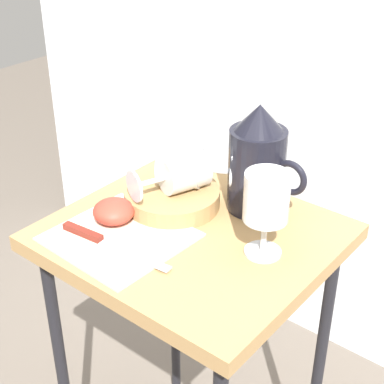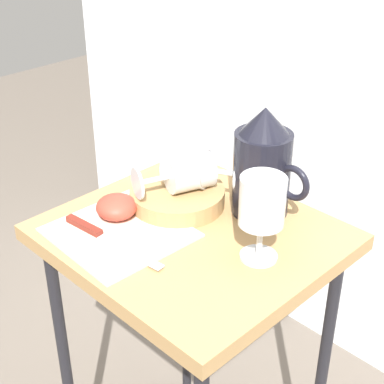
{
  "view_description": "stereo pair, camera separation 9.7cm",
  "coord_description": "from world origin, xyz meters",
  "px_view_note": "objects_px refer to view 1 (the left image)",
  "views": [
    {
      "loc": [
        0.57,
        -0.7,
        1.32
      ],
      "look_at": [
        0.0,
        0.0,
        0.8
      ],
      "focal_mm": 55.7,
      "sensor_mm": 36.0,
      "label": 1
    },
    {
      "loc": [
        0.64,
        -0.63,
        1.32
      ],
      "look_at": [
        0.0,
        0.0,
        0.8
      ],
      "focal_mm": 55.7,
      "sensor_mm": 36.0,
      "label": 2
    }
  ],
  "objects_px": {
    "basket_tray": "(172,198)",
    "wine_glass_upright": "(266,202)",
    "pitcher": "(257,168)",
    "apple_half_left": "(114,211)",
    "knife": "(99,240)",
    "table": "(192,269)",
    "wine_glass_tipped_near": "(183,167)",
    "wine_glass_tipped_far": "(182,173)"
  },
  "relations": [
    {
      "from": "table",
      "to": "pitcher",
      "type": "xyz_separation_m",
      "value": [
        0.04,
        0.14,
        0.17
      ]
    },
    {
      "from": "wine_glass_tipped_near",
      "to": "pitcher",
      "type": "bearing_deg",
      "value": 28.18
    },
    {
      "from": "knife",
      "to": "wine_glass_upright",
      "type": "bearing_deg",
      "value": 33.37
    },
    {
      "from": "basket_tray",
      "to": "pitcher",
      "type": "bearing_deg",
      "value": 36.45
    },
    {
      "from": "basket_tray",
      "to": "pitcher",
      "type": "xyz_separation_m",
      "value": [
        0.13,
        0.09,
        0.07
      ]
    },
    {
      "from": "basket_tray",
      "to": "apple_half_left",
      "type": "relative_size",
      "value": 2.4
    },
    {
      "from": "basket_tray",
      "to": "wine_glass_upright",
      "type": "bearing_deg",
      "value": -5.75
    },
    {
      "from": "wine_glass_upright",
      "to": "wine_glass_tipped_far",
      "type": "distance_m",
      "value": 0.21
    },
    {
      "from": "basket_tray",
      "to": "pitcher",
      "type": "height_order",
      "value": "pitcher"
    },
    {
      "from": "wine_glass_upright",
      "to": "pitcher",
      "type": "bearing_deg",
      "value": 128.85
    },
    {
      "from": "pitcher",
      "to": "knife",
      "type": "xyz_separation_m",
      "value": [
        -0.14,
        -0.27,
        -0.08
      ]
    },
    {
      "from": "wine_glass_tipped_far",
      "to": "apple_half_left",
      "type": "xyz_separation_m",
      "value": [
        -0.06,
        -0.13,
        -0.04
      ]
    },
    {
      "from": "basket_tray",
      "to": "wine_glass_tipped_far",
      "type": "relative_size",
      "value": 1.13
    },
    {
      "from": "table",
      "to": "basket_tray",
      "type": "xyz_separation_m",
      "value": [
        -0.08,
        0.04,
        0.1
      ]
    },
    {
      "from": "basket_tray",
      "to": "wine_glass_upright",
      "type": "relative_size",
      "value": 1.2
    },
    {
      "from": "table",
      "to": "basket_tray",
      "type": "distance_m",
      "value": 0.14
    },
    {
      "from": "wine_glass_tipped_far",
      "to": "wine_glass_tipped_near",
      "type": "bearing_deg",
      "value": 123.6
    },
    {
      "from": "apple_half_left",
      "to": "knife",
      "type": "bearing_deg",
      "value": -66.52
    },
    {
      "from": "wine_glass_tipped_far",
      "to": "table",
      "type": "bearing_deg",
      "value": -38.79
    },
    {
      "from": "wine_glass_tipped_near",
      "to": "apple_half_left",
      "type": "height_order",
      "value": "wine_glass_tipped_near"
    },
    {
      "from": "wine_glass_upright",
      "to": "basket_tray",
      "type": "bearing_deg",
      "value": 174.25
    },
    {
      "from": "table",
      "to": "pitcher",
      "type": "distance_m",
      "value": 0.23
    },
    {
      "from": "wine_glass_tipped_far",
      "to": "knife",
      "type": "xyz_separation_m",
      "value": [
        -0.03,
        -0.19,
        -0.06
      ]
    },
    {
      "from": "table",
      "to": "knife",
      "type": "bearing_deg",
      "value": -126.47
    },
    {
      "from": "basket_tray",
      "to": "wine_glass_tipped_near",
      "type": "bearing_deg",
      "value": 82.54
    },
    {
      "from": "wine_glass_upright",
      "to": "knife",
      "type": "distance_m",
      "value": 0.3
    },
    {
      "from": "table",
      "to": "pitcher",
      "type": "relative_size",
      "value": 3.42
    },
    {
      "from": "knife",
      "to": "table",
      "type": "bearing_deg",
      "value": 53.53
    },
    {
      "from": "pitcher",
      "to": "apple_half_left",
      "type": "bearing_deg",
      "value": -129.2
    },
    {
      "from": "pitcher",
      "to": "wine_glass_tipped_near",
      "type": "bearing_deg",
      "value": -151.82
    },
    {
      "from": "table",
      "to": "wine_glass_tipped_far",
      "type": "xyz_separation_m",
      "value": [
        -0.07,
        0.06,
        0.16
      ]
    },
    {
      "from": "wine_glass_tipped_near",
      "to": "table",
      "type": "bearing_deg",
      "value": -41.65
    },
    {
      "from": "wine_glass_upright",
      "to": "apple_half_left",
      "type": "distance_m",
      "value": 0.29
    },
    {
      "from": "table",
      "to": "apple_half_left",
      "type": "bearing_deg",
      "value": -150.98
    },
    {
      "from": "pitcher",
      "to": "knife",
      "type": "bearing_deg",
      "value": -117.61
    },
    {
      "from": "pitcher",
      "to": "wine_glass_tipped_far",
      "type": "bearing_deg",
      "value": -144.56
    },
    {
      "from": "wine_glass_tipped_near",
      "to": "knife",
      "type": "xyz_separation_m",
      "value": [
        -0.02,
        -0.21,
        -0.07
      ]
    },
    {
      "from": "knife",
      "to": "pitcher",
      "type": "bearing_deg",
      "value": 62.39
    },
    {
      "from": "knife",
      "to": "wine_glass_tipped_near",
      "type": "bearing_deg",
      "value": 84.91
    },
    {
      "from": "pitcher",
      "to": "wine_glass_tipped_near",
      "type": "xyz_separation_m",
      "value": [
        -0.12,
        -0.07,
        -0.01
      ]
    },
    {
      "from": "pitcher",
      "to": "knife",
      "type": "height_order",
      "value": "pitcher"
    },
    {
      "from": "table",
      "to": "wine_glass_tipped_far",
      "type": "relative_size",
      "value": 4.43
    }
  ]
}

